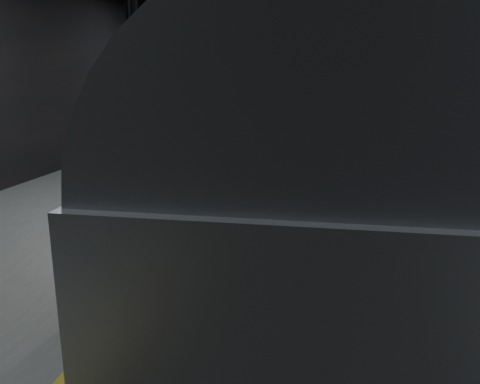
# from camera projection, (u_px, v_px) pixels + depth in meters

# --- Properties ---
(ground) EXTENTS (44.00, 44.00, 0.00)m
(ground) POSITION_uv_depth(u_px,v_px,m) (315.00, 255.00, 14.13)
(ground) COLOR black
(ground) RESTS_ON ground
(platform_left) EXTENTS (9.00, 43.80, 1.00)m
(platform_left) POSITION_uv_depth(u_px,v_px,m) (84.00, 226.00, 15.30)
(platform_left) COLOR #4F4F4C
(platform_left) RESTS_ON ground
(tactile_strip) EXTENTS (0.50, 43.80, 0.01)m
(tactile_strip) POSITION_uv_depth(u_px,v_px,m) (210.00, 217.00, 14.45)
(tactile_strip) COLOR olive
(tactile_strip) RESTS_ON platform_left
(track) EXTENTS (2.40, 43.00, 0.24)m
(track) POSITION_uv_depth(u_px,v_px,m) (315.00, 253.00, 14.11)
(track) COLOR #3F3328
(track) RESTS_ON ground
(train) EXTENTS (3.23, 21.61, 5.78)m
(train) POSITION_uv_depth(u_px,v_px,m) (319.00, 150.00, 13.26)
(train) COLOR #A6A9AE
(train) RESTS_ON ground
(woman) EXTENTS (0.76, 0.64, 1.77)m
(woman) POSITION_uv_depth(u_px,v_px,m) (195.00, 187.00, 14.63)
(woman) COLOR tan
(woman) RESTS_ON platform_left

